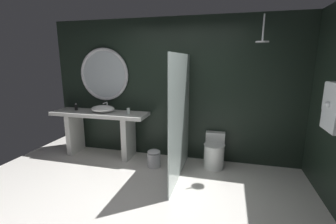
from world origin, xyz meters
name	(u,v)px	position (x,y,z in m)	size (l,w,h in m)	color
ground_plane	(137,214)	(0.00, 0.00, 0.00)	(5.76, 5.76, 0.00)	silver
back_wall_panel	(174,90)	(0.00, 1.90, 1.30)	(4.80, 0.10, 2.60)	black
vanity_counter	(100,125)	(-1.38, 1.56, 0.61)	(1.88, 0.54, 0.87)	silver
vessel_sink	(103,109)	(-1.31, 1.57, 0.94)	(0.46, 0.37, 0.17)	white
tumbler_cup	(128,111)	(-0.79, 1.58, 0.93)	(0.06, 0.06, 0.10)	silver
soap_dispenser	(76,107)	(-1.92, 1.59, 0.93)	(0.06, 0.06, 0.14)	black
round_wall_mirror	(104,74)	(-1.38, 1.81, 1.57)	(1.02, 0.06, 1.02)	silver
shower_glass_panel	(180,118)	(0.30, 1.11, 0.97)	(0.02, 1.48, 1.95)	silver
rain_shower_head	(263,39)	(1.44, 1.46, 2.16)	(0.19, 0.19, 0.40)	silver
hanging_bathrobe	(335,105)	(2.21, 0.71, 1.33)	(0.20, 0.56, 0.64)	silver
toilet	(214,151)	(0.82, 1.61, 0.27)	(0.37, 0.55, 0.57)	white
waste_bin	(154,158)	(-0.21, 1.31, 0.16)	(0.23, 0.23, 0.31)	silver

